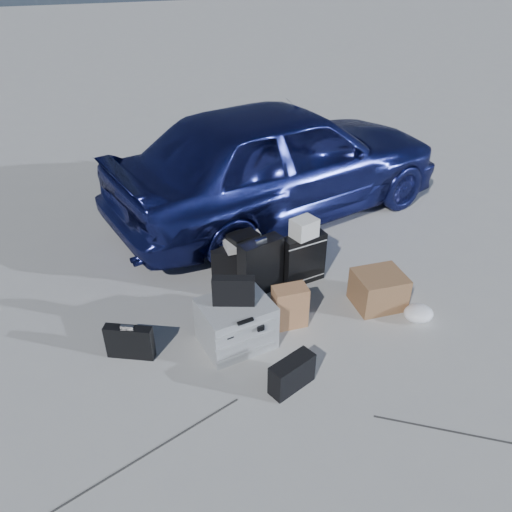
{
  "coord_description": "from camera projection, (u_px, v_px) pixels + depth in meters",
  "views": [
    {
      "loc": [
        -1.46,
        -2.78,
        3.01
      ],
      "look_at": [
        -0.1,
        0.85,
        0.56
      ],
      "focal_mm": 35.0,
      "sensor_mm": 36.0,
      "label": 1
    }
  ],
  "objects": [
    {
      "name": "flat_box_black",
      "position": [
        243.0,
        237.0,
        5.1
      ],
      "size": [
        0.34,
        0.28,
        0.06
      ],
      "primitive_type": "cube",
      "rotation": [
        0.0,
        0.0,
        0.26
      ],
      "color": "black",
      "rests_on": "flat_box_white"
    },
    {
      "name": "kraft_bag",
      "position": [
        290.0,
        306.0,
        4.52
      ],
      "size": [
        0.32,
        0.2,
        0.41
      ],
      "primitive_type": "cube",
      "rotation": [
        0.0,
        0.0,
        -0.07
      ],
      "color": "#AB714A",
      "rests_on": "ground"
    },
    {
      "name": "briefcase",
      "position": [
        130.0,
        342.0,
        4.19
      ],
      "size": [
        0.4,
        0.27,
        0.31
      ],
      "primitive_type": "cube",
      "rotation": [
        0.0,
        0.0,
        -0.48
      ],
      "color": "black",
      "rests_on": "ground"
    },
    {
      "name": "suitcase_left",
      "position": [
        261.0,
        266.0,
        4.92
      ],
      "size": [
        0.48,
        0.27,
        0.59
      ],
      "primitive_type": "cube",
      "rotation": [
        0.0,
        0.0,
        0.25
      ],
      "color": "black",
      "rests_on": "ground"
    },
    {
      "name": "duffel_bag",
      "position": [
        244.0,
        259.0,
        5.25
      ],
      "size": [
        0.75,
        0.47,
        0.35
      ],
      "primitive_type": "cube",
      "rotation": [
        0.0,
        0.0,
        -0.27
      ],
      "color": "black",
      "rests_on": "ground"
    },
    {
      "name": "ground",
      "position": [
        302.0,
        359.0,
        4.25
      ],
      "size": [
        60.0,
        60.0,
        0.0
      ],
      "primitive_type": "plane",
      "color": "#A6A6A1",
      "rests_on": "ground"
    },
    {
      "name": "laptop_bag",
      "position": [
        234.0,
        291.0,
        4.12
      ],
      "size": [
        0.36,
        0.21,
        0.26
      ],
      "primitive_type": "cube",
      "rotation": [
        0.0,
        0.0,
        -0.37
      ],
      "color": "black",
      "rests_on": "pelican_case"
    },
    {
      "name": "flat_box_white",
      "position": [
        243.0,
        242.0,
        5.14
      ],
      "size": [
        0.42,
        0.33,
        0.07
      ],
      "primitive_type": "cube",
      "rotation": [
        0.0,
        0.0,
        -0.04
      ],
      "color": "silver",
      "rests_on": "duffel_bag"
    },
    {
      "name": "suitcase_right",
      "position": [
        303.0,
        258.0,
        5.09
      ],
      "size": [
        0.47,
        0.22,
        0.54
      ],
      "primitive_type": "cube",
      "rotation": [
        0.0,
        0.0,
        0.14
      ],
      "color": "black",
      "rests_on": "ground"
    },
    {
      "name": "cardboard_box",
      "position": [
        378.0,
        290.0,
        4.8
      ],
      "size": [
        0.49,
        0.43,
        0.34
      ],
      "primitive_type": "cube",
      "rotation": [
        0.0,
        0.0,
        -0.08
      ],
      "color": "#976442",
      "rests_on": "ground"
    },
    {
      "name": "car",
      "position": [
        280.0,
        160.0,
        6.13
      ],
      "size": [
        4.6,
        2.64,
        1.47
      ],
      "primitive_type": "imported",
      "rotation": [
        0.0,
        0.0,
        1.79
      ],
      "color": "navy",
      "rests_on": "ground"
    },
    {
      "name": "messenger_bag",
      "position": [
        292.0,
        374.0,
        3.91
      ],
      "size": [
        0.41,
        0.27,
        0.27
      ],
      "primitive_type": "cube",
      "rotation": [
        0.0,
        0.0,
        0.36
      ],
      "color": "black",
      "rests_on": "ground"
    },
    {
      "name": "white_carton",
      "position": [
        304.0,
        228.0,
        4.88
      ],
      "size": [
        0.28,
        0.25,
        0.19
      ],
      "primitive_type": "cube",
      "rotation": [
        0.0,
        0.0,
        0.28
      ],
      "color": "silver",
      "rests_on": "suitcase_right"
    },
    {
      "name": "plastic_bag",
      "position": [
        418.0,
        313.0,
        4.64
      ],
      "size": [
        0.32,
        0.28,
        0.15
      ],
      "primitive_type": "ellipsoid",
      "rotation": [
        0.0,
        0.0,
        -0.19
      ],
      "color": "white",
      "rests_on": "ground"
    },
    {
      "name": "pelican_case",
      "position": [
        236.0,
        323.0,
        4.31
      ],
      "size": [
        0.65,
        0.56,
        0.43
      ],
      "primitive_type": "cube",
      "rotation": [
        0.0,
        0.0,
        0.13
      ],
      "color": "#9A9D9F",
      "rests_on": "ground"
    }
  ]
}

